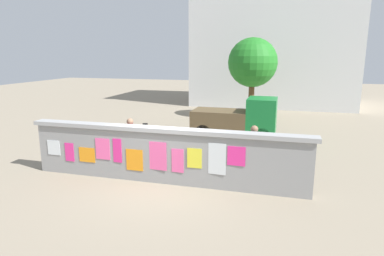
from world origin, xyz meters
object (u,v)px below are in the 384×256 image
object	(u,v)px
person_walking	(131,137)
person_bystander	(254,146)
bicycle_near	(142,138)
tree_roadside	(253,63)
bicycle_far	(275,154)
motorcycle	(214,149)
auto_rickshaw_truck	(238,119)

from	to	relation	value
person_walking	person_bystander	size ratio (longest dim) A/B	1.00
bicycle_near	tree_roadside	xyz separation A→B (m)	(3.65, 7.12, 2.82)
bicycle_far	tree_roadside	size ratio (longest dim) A/B	0.37
person_walking	person_bystander	xyz separation A→B (m)	(4.02, -0.04, 0.00)
motorcycle	bicycle_near	size ratio (longest dim) A/B	1.15
person_bystander	tree_roadside	xyz separation A→B (m)	(-1.02, 9.51, 2.20)
auto_rickshaw_truck	person_walking	world-z (taller)	auto_rickshaw_truck
motorcycle	person_bystander	world-z (taller)	person_bystander
motorcycle	person_walking	bearing A→B (deg)	-154.88
auto_rickshaw_truck	tree_roadside	distance (m)	5.40
motorcycle	auto_rickshaw_truck	bearing A→B (deg)	83.58
motorcycle	person_walking	size ratio (longest dim) A/B	1.17
auto_rickshaw_truck	bicycle_near	xyz separation A→B (m)	(-3.60, -2.23, -0.54)
tree_roadside	bicycle_near	bearing A→B (deg)	-117.16
motorcycle	person_walking	world-z (taller)	person_walking
motorcycle	bicycle_far	world-z (taller)	bicycle_far
motorcycle	bicycle_near	bearing A→B (deg)	160.46
tree_roadside	bicycle_far	bearing A→B (deg)	-78.54
person_bystander	bicycle_near	bearing A→B (deg)	152.96
tree_roadside	auto_rickshaw_truck	bearing A→B (deg)	-90.63
bicycle_near	person_bystander	distance (m)	5.29
bicycle_far	person_bystander	bearing A→B (deg)	-112.70
auto_rickshaw_truck	person_bystander	xyz separation A→B (m)	(1.08, -4.62, 0.09)
auto_rickshaw_truck	tree_roadside	bearing A→B (deg)	89.37
bicycle_near	person_walking	size ratio (longest dim) A/B	1.02
auto_rickshaw_truck	person_bystander	bearing A→B (deg)	-76.85
auto_rickshaw_truck	motorcycle	world-z (taller)	auto_rickshaw_truck
person_bystander	motorcycle	bearing A→B (deg)	139.51
person_bystander	tree_roadside	world-z (taller)	tree_roadside
bicycle_near	bicycle_far	size ratio (longest dim) A/B	0.97
auto_rickshaw_truck	person_bystander	size ratio (longest dim) A/B	2.23
auto_rickshaw_truck	person_walking	distance (m)	5.44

